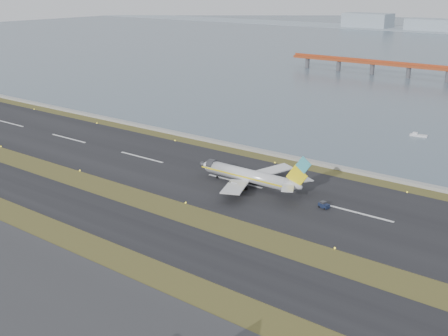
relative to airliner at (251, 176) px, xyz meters
The scene contains 7 objects.
ground 29.73m from the airliner, 103.06° to the right, with size 1000.00×1000.00×0.00m, color #374117.
taxiway_strip 41.45m from the airliner, 99.30° to the right, with size 1000.00×18.00×0.10m, color black.
runway_strip 7.59m from the airliner, 169.51° to the left, with size 1000.00×45.00×0.10m, color black.
seawall 32.08m from the airliner, 102.06° to the left, with size 1000.00×2.50×1.00m, color #989994.
airliner is the anchor object (origin of this frame).
pushback_tug 24.97m from the airliner, ahead, with size 3.23×2.36×1.86m.
workboat_near 88.97m from the airliner, 77.56° to the left, with size 6.79×3.15×1.59m.
Camera 1 is at (95.18, -98.75, 57.67)m, focal length 45.00 mm.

